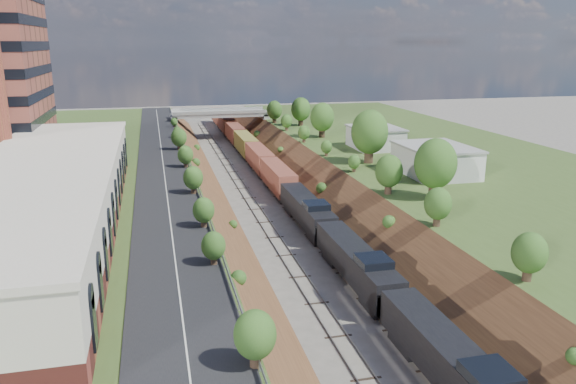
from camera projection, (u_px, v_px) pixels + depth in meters
name	position (u px, v px, depth m)	size (l,w,h in m)	color
platform_left	(38.00, 201.00, 78.53)	(44.00, 180.00, 5.00)	#3E5523
platform_right	(462.00, 175.00, 93.51)	(44.00, 180.00, 5.00)	#3E5523
embankment_left	(197.00, 207.00, 84.17)	(7.07, 180.00, 7.07)	brown
embankment_right	(337.00, 198.00, 89.16)	(7.07, 180.00, 7.07)	brown
rail_left_track	(252.00, 203.00, 86.05)	(1.58, 180.00, 0.18)	gray
rail_right_track	(285.00, 201.00, 87.23)	(1.58, 180.00, 0.18)	gray
road	(165.00, 176.00, 81.84)	(8.00, 180.00, 0.10)	black
guardrail	(193.00, 172.00, 82.46)	(0.10, 171.00, 0.70)	#99999E
commercial_building	(44.00, 198.00, 57.45)	(14.30, 62.30, 7.00)	maroon
overpass	(220.00, 119.00, 143.60)	(24.50, 8.30, 7.40)	gray
white_building_near	(435.00, 161.00, 82.68)	(9.00, 12.00, 4.00)	silver
white_building_far	(375.00, 138.00, 103.27)	(8.00, 10.00, 3.60)	silver
tree_right_large	(436.00, 164.00, 69.32)	(5.25, 5.25, 7.61)	#473323
tree_left_crest	(225.00, 262.00, 44.61)	(2.45, 2.45, 3.55)	#473323
freight_train	(261.00, 160.00, 105.38)	(3.01, 153.43, 4.55)	black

